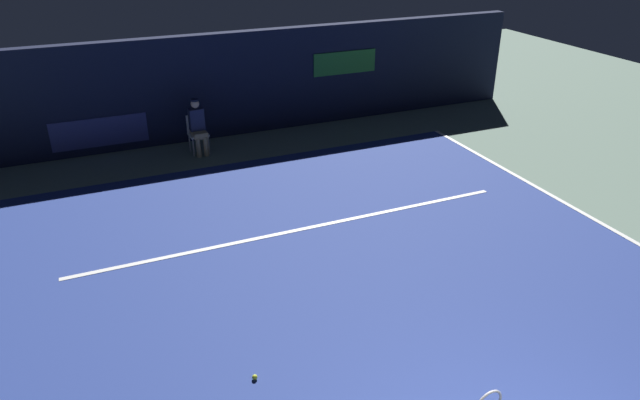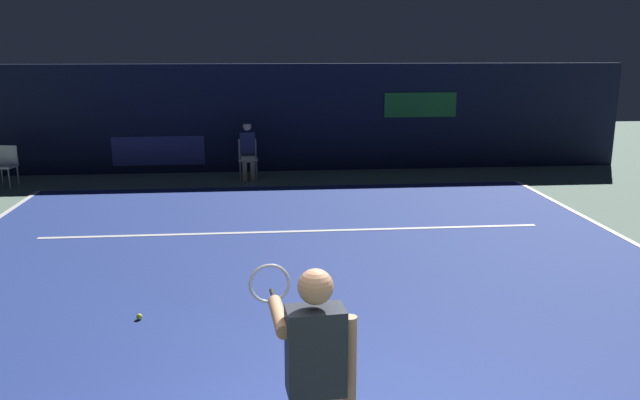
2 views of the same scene
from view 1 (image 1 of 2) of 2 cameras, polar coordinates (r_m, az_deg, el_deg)
name	(u,v)px [view 1 (image 1 of 2)]	position (r m, az deg, el deg)	size (l,w,h in m)	color
ground_plane	(346,285)	(9.39, 2.49, -8.16)	(33.23, 33.23, 0.00)	slate
court_surface	(346,284)	(9.39, 2.49, -8.13)	(10.62, 10.90, 0.01)	navy
line_sideline_left	(597,221)	(12.32, 25.16, -1.84)	(0.10, 10.90, 0.01)	white
line_service	(301,229)	(10.87, -1.85, -2.85)	(8.28, 0.10, 0.01)	white
back_wall	(219,86)	(15.32, -9.72, 10.79)	(17.07, 0.33, 2.60)	#141933
line_judge_on_chair	(198,126)	(14.38, -11.71, 7.02)	(0.46, 0.55, 1.32)	white
tennis_ball	(255,377)	(7.77, -6.31, -16.61)	(0.07, 0.07, 0.07)	#CCE033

